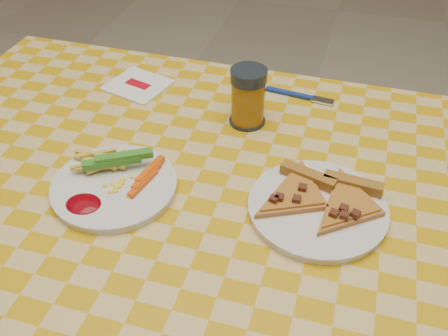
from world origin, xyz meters
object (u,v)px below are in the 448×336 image
(plate_left, at_px, (115,187))
(plate_right, at_px, (317,209))
(drink_glass, at_px, (248,97))
(table, at_px, (219,233))

(plate_left, height_order, plate_right, same)
(plate_right, distance_m, drink_glass, 0.27)
(table, xyz_separation_m, plate_left, (-0.17, -0.02, 0.08))
(table, distance_m, plate_left, 0.19)
(plate_right, bearing_deg, table, -171.80)
(table, xyz_separation_m, drink_glass, (-0.01, 0.23, 0.13))
(table, relative_size, plate_left, 6.31)
(plate_left, bearing_deg, plate_right, 7.53)
(table, relative_size, plate_right, 5.95)
(table, distance_m, drink_glass, 0.26)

